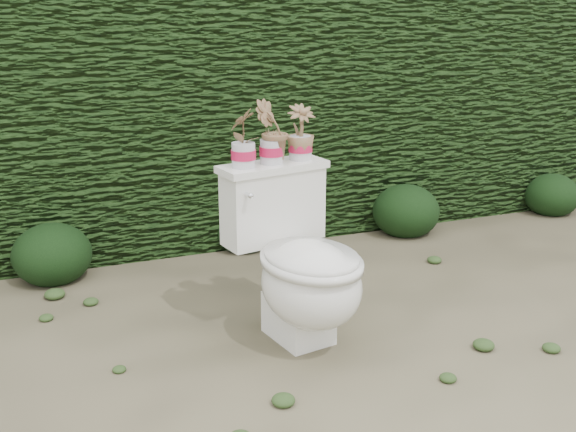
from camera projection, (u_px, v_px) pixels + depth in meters
name	position (u px, v px, depth m)	size (l,w,h in m)	color
ground	(309.00, 322.00, 3.47)	(60.00, 60.00, 0.00)	#736B4F
hedge	(213.00, 108.00, 4.65)	(8.00, 1.00, 1.60)	#223F15
toilet	(301.00, 267.00, 3.19)	(0.57, 0.75, 0.78)	silver
potted_plant_left	(243.00, 139.00, 3.15)	(0.13, 0.09, 0.25)	#247431
potted_plant_center	(271.00, 134.00, 3.21)	(0.15, 0.12, 0.27)	#247431
potted_plant_right	(301.00, 134.00, 3.30)	(0.13, 0.13, 0.24)	#247431
liriope_clump_1	(52.00, 250.00, 3.93)	(0.43, 0.43, 0.34)	black
liriope_clump_2	(244.00, 228.00, 4.42)	(0.34, 0.34, 0.27)	black
liriope_clump_3	(406.00, 207.00, 4.70)	(0.44, 0.44, 0.35)	black
liriope_clump_4	(552.00, 191.00, 5.14)	(0.39, 0.39, 0.31)	black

